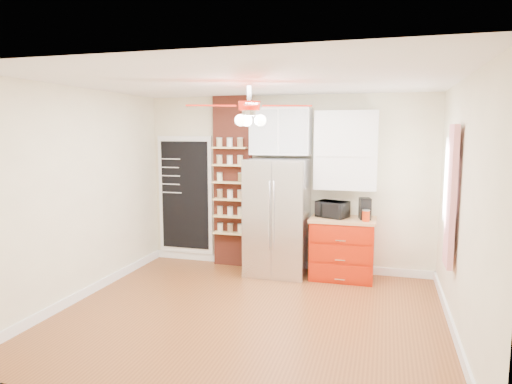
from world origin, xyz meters
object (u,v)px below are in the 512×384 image
(red_cabinet, at_px, (342,248))
(canister_left, at_px, (366,216))
(ceiling_fan, at_px, (249,106))
(pantry_jar_oats, at_px, (220,177))
(coffee_maker, at_px, (365,209))
(toaster_oven, at_px, (332,209))
(fridge, at_px, (277,217))

(red_cabinet, bearing_deg, canister_left, -25.79)
(red_cabinet, distance_m, ceiling_fan, 2.75)
(pantry_jar_oats, bearing_deg, canister_left, -6.64)
(coffee_maker, distance_m, pantry_jar_oats, 2.28)
(red_cabinet, distance_m, canister_left, 0.64)
(canister_left, bearing_deg, red_cabinet, 154.21)
(ceiling_fan, bearing_deg, red_cabinet, 61.29)
(red_cabinet, xyz_separation_m, toaster_oven, (-0.16, 0.02, 0.57))
(canister_left, bearing_deg, ceiling_fan, -129.31)
(fridge, distance_m, canister_left, 1.30)
(ceiling_fan, distance_m, toaster_oven, 2.33)
(coffee_maker, bearing_deg, ceiling_fan, -137.94)
(fridge, height_order, ceiling_fan, ceiling_fan)
(toaster_oven, height_order, coffee_maker, coffee_maker)
(fridge, distance_m, pantry_jar_oats, 1.13)
(fridge, height_order, coffee_maker, fridge)
(red_cabinet, bearing_deg, toaster_oven, 173.75)
(ceiling_fan, distance_m, pantry_jar_oats, 2.28)
(fridge, distance_m, ceiling_fan, 2.25)
(toaster_oven, xyz_separation_m, pantry_jar_oats, (-1.78, 0.09, 0.41))
(red_cabinet, xyz_separation_m, canister_left, (0.33, -0.16, 0.52))
(toaster_oven, relative_size, pantry_jar_oats, 3.47)
(ceiling_fan, bearing_deg, canister_left, 50.69)
(pantry_jar_oats, bearing_deg, ceiling_fan, -60.20)
(coffee_maker, bearing_deg, toaster_oven, 166.87)
(toaster_oven, xyz_separation_m, canister_left, (0.49, -0.18, -0.05))
(fridge, distance_m, toaster_oven, 0.82)
(toaster_oven, height_order, pantry_jar_oats, pantry_jar_oats)
(toaster_oven, bearing_deg, fridge, -153.18)
(coffee_maker, bearing_deg, canister_left, -93.68)
(coffee_maker, distance_m, canister_left, 0.19)
(toaster_oven, distance_m, canister_left, 0.52)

